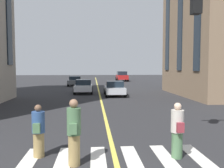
% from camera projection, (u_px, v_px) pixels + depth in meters
% --- Properties ---
extents(lane_centre_line, '(80.00, 0.16, 0.01)m').
position_uv_depth(lane_centre_line, '(100.00, 95.00, 23.54)').
color(lane_centre_line, '#D8C64C').
rests_on(lane_centre_line, ground_plane).
extents(crosswalk_marking, '(2.40, 5.45, 0.01)m').
position_uv_depth(crosswalk_marking, '(116.00, 160.00, 7.09)').
color(crosswalk_marking, silver).
rests_on(crosswalk_marking, ground_plane).
extents(car_grey_parked_a, '(4.40, 1.95, 1.37)m').
position_uv_depth(car_grey_parked_a, '(75.00, 81.00, 35.55)').
color(car_grey_parked_a, slate).
rests_on(car_grey_parked_a, ground_plane).
extents(car_white_oncoming, '(3.90, 1.89, 1.40)m').
position_uv_depth(car_white_oncoming, '(84.00, 86.00, 25.37)').
color(car_white_oncoming, silver).
rests_on(car_white_oncoming, ground_plane).
extents(car_red_mid, '(4.70, 2.14, 1.88)m').
position_uv_depth(car_red_mid, '(122.00, 76.00, 47.04)').
color(car_red_mid, '#B21E1E').
rests_on(car_red_mid, ground_plane).
extents(car_silver_parked_b, '(3.90, 1.89, 1.40)m').
position_uv_depth(car_silver_parked_b, '(114.00, 88.00, 22.96)').
color(car_silver_parked_b, '#B7BABF').
rests_on(car_silver_parked_b, ground_plane).
extents(pedestrian_near, '(0.50, 0.38, 1.84)m').
position_uv_depth(pedestrian_near, '(74.00, 132.00, 6.66)').
color(pedestrian_near, '#997F4C').
rests_on(pedestrian_near, ground_plane).
extents(pedestrian_companion, '(0.50, 0.38, 1.66)m').
position_uv_depth(pedestrian_companion, '(177.00, 131.00, 7.23)').
color(pedestrian_companion, '#4C724C').
rests_on(pedestrian_companion, ground_plane).
extents(pedestrian_far, '(0.50, 0.38, 1.59)m').
position_uv_depth(pedestrian_far, '(38.00, 131.00, 7.30)').
color(pedestrian_far, '#997F4C').
rests_on(pedestrian_far, ground_plane).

